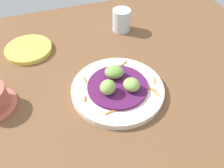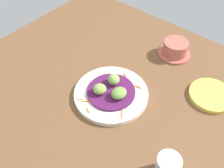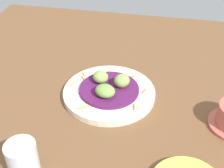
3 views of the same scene
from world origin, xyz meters
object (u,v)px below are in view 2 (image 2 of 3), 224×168
object	(u,v)px
guac_scoop_left	(114,79)
terracotta_bowl	(175,49)
guac_scoop_center	(101,90)
side_plate_small	(211,95)
water_glass	(167,167)
main_plate	(111,94)
guac_scoop_right	(119,93)

from	to	relation	value
guac_scoop_left	terracotta_bowl	distance (cm)	30.73
guac_scoop_center	side_plate_small	world-z (taller)	guac_scoop_center
guac_scoop_left	water_glass	size ratio (longest dim) A/B	0.56
guac_scoop_left	side_plate_small	bearing A→B (deg)	122.97
main_plate	side_plate_small	world-z (taller)	main_plate
guac_scoop_left	guac_scoop_center	size ratio (longest dim) A/B	0.98
main_plate	guac_scoop_left	distance (cm)	5.12
guac_scoop_left	guac_scoop_right	world-z (taller)	guac_scoop_left
guac_scoop_right	water_glass	world-z (taller)	water_glass
guac_scoop_center	side_plate_small	bearing A→B (deg)	130.46
guac_scoop_right	terracotta_bowl	distance (cm)	33.49
side_plate_small	water_glass	xyz separation A→B (cm)	(33.57, 2.21, 3.23)
guac_scoop_left	guac_scoop_center	world-z (taller)	guac_scoop_left
guac_scoop_right	side_plate_small	xyz separation A→B (cm)	(-22.03, 23.31, -3.54)
guac_scoop_left	guac_scoop_right	xyz separation A→B (cm)	(3.57, 5.15, -0.23)
main_plate	terracotta_bowl	size ratio (longest dim) A/B	1.97
guac_scoop_left	side_plate_small	distance (cm)	34.13
guac_scoop_center	main_plate	bearing A→B (deg)	145.29
guac_scoop_right	side_plate_small	size ratio (longest dim) A/B	0.36
main_plate	side_plate_small	xyz separation A→B (cm)	(-21.74, 26.91, -0.14)
main_plate	guac_scoop_center	distance (cm)	4.96
main_plate	guac_scoop_right	xyz separation A→B (cm)	(0.30, 3.61, 3.40)
main_plate	terracotta_bowl	xyz separation A→B (cm)	(-33.10, 5.68, 1.95)
water_glass	terracotta_bowl	bearing A→B (deg)	-152.45
side_plate_small	terracotta_bowl	bearing A→B (deg)	-118.15
terracotta_bowl	water_glass	bearing A→B (deg)	27.55
side_plate_small	water_glass	world-z (taller)	water_glass
side_plate_small	water_glass	size ratio (longest dim) A/B	1.91
main_plate	guac_scoop_left	size ratio (longest dim) A/B	5.79
guac_scoop_center	water_glass	bearing A→B (deg)	74.14
guac_scoop_center	guac_scoop_right	size ratio (longest dim) A/B	0.84
main_plate	guac_scoop_right	distance (cm)	4.96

